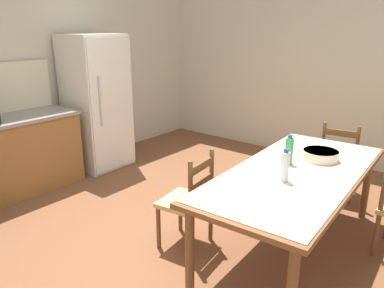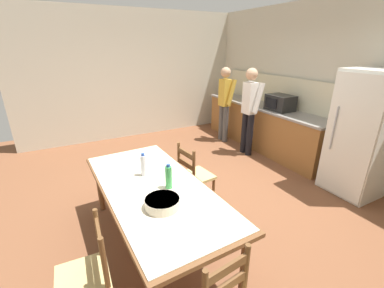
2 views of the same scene
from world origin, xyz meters
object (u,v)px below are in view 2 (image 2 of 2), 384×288
at_px(bottle_near_centre, 144,165).
at_px(chair_side_near_right, 88,276).
at_px(chair_side_far_left, 194,176).
at_px(person_at_sink, 225,101).
at_px(bottle_off_centre, 169,177).
at_px(refrigerator, 363,135).
at_px(microwave, 280,103).
at_px(serving_bowl, 162,202).
at_px(dining_table, 154,192).
at_px(person_at_counter, 249,108).

distance_m(bottle_near_centre, chair_side_near_right, 1.19).
bearing_deg(chair_side_far_left, person_at_sink, -50.10).
bearing_deg(person_at_sink, chair_side_far_left, -132.82).
bearing_deg(bottle_off_centre, refrigerator, 86.37).
bearing_deg(microwave, bottle_off_centre, -63.90).
bearing_deg(microwave, chair_side_far_left, -70.65).
distance_m(refrigerator, chair_side_far_left, 2.52).
relative_size(refrigerator, serving_bowl, 5.76).
distance_m(dining_table, bottle_off_centre, 0.26).
relative_size(bottle_near_centre, chair_side_far_left, 0.30).
bearing_deg(dining_table, microwave, 113.56).
distance_m(dining_table, chair_side_far_left, 0.96).
relative_size(dining_table, person_at_counter, 1.30).
xyz_separation_m(bottle_off_centre, person_at_counter, (-1.74, 2.46, 0.08)).
bearing_deg(microwave, dining_table, -66.44).
relative_size(refrigerator, person_at_counter, 1.06).
relative_size(microwave, chair_side_near_right, 0.55).
xyz_separation_m(serving_bowl, chair_side_near_right, (0.15, -0.70, -0.37)).
relative_size(microwave, dining_table, 0.22).
bearing_deg(chair_side_far_left, dining_table, 117.62).
bearing_deg(refrigerator, person_at_counter, -165.50).
height_order(microwave, dining_table, microwave).
bearing_deg(refrigerator, bottle_near_centre, -100.39).
bearing_deg(refrigerator, person_at_sink, -170.34).
relative_size(bottle_off_centre, person_at_counter, 0.16).
xyz_separation_m(bottle_off_centre, serving_bowl, (0.29, -0.18, -0.07)).
distance_m(bottle_near_centre, bottle_off_centre, 0.41).
xyz_separation_m(dining_table, serving_bowl, (0.39, -0.06, 0.12)).
height_order(serving_bowl, person_at_counter, person_at_counter).
xyz_separation_m(dining_table, bottle_near_centre, (-0.28, -0.01, 0.20)).
distance_m(bottle_near_centre, person_at_counter, 2.94).
xyz_separation_m(serving_bowl, chair_side_far_left, (-0.92, 0.82, -0.37)).
xyz_separation_m(microwave, bottle_off_centre, (1.46, -2.98, -0.19)).
height_order(microwave, person_at_counter, person_at_counter).
height_order(dining_table, serving_bowl, serving_bowl).
distance_m(microwave, serving_bowl, 3.62).
bearing_deg(bottle_near_centre, microwave, 109.07).
bearing_deg(refrigerator, chair_side_far_left, -109.47).
height_order(bottle_near_centre, person_at_counter, person_at_counter).
distance_m(bottle_off_centre, serving_bowl, 0.35).
height_order(bottle_near_centre, bottle_off_centre, same).
xyz_separation_m(bottle_near_centre, serving_bowl, (0.67, -0.04, -0.07)).
relative_size(refrigerator, bottle_near_centre, 6.83).
distance_m(person_at_sink, person_at_counter, 0.89).
relative_size(refrigerator, chair_side_near_right, 2.03).
bearing_deg(bottle_near_centre, serving_bowl, -3.68).
bearing_deg(chair_side_far_left, bottle_off_centre, 127.85).
xyz_separation_m(chair_side_far_left, person_at_sink, (-1.99, 1.85, 0.51)).
bearing_deg(dining_table, chair_side_far_left, 124.90).
relative_size(dining_table, person_at_sink, 1.34).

